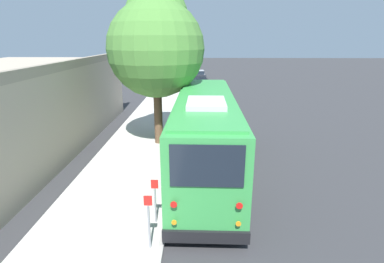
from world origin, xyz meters
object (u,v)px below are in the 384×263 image
(parked_sedan_tan, at_px, (201,89))
(sign_post_near, at_px, (149,222))
(parked_sedan_black, at_px, (200,81))
(sign_post_far, at_px, (155,201))
(parked_sedan_silver, at_px, (199,75))
(shuttle_bus, at_px, (205,130))
(parked_sedan_maroon, at_px, (200,101))
(street_tree, at_px, (156,42))

(parked_sedan_tan, bearing_deg, sign_post_near, -179.00)
(parked_sedan_black, bearing_deg, sign_post_far, -179.57)
(sign_post_near, bearing_deg, parked_sedan_silver, -2.24)
(parked_sedan_tan, distance_m, parked_sedan_silver, 12.21)
(parked_sedan_tan, relative_size, sign_post_near, 3.00)
(parked_sedan_tan, relative_size, parked_sedan_silver, 1.11)
(parked_sedan_tan, bearing_deg, parked_sedan_black, 5.39)
(parked_sedan_silver, height_order, sign_post_far, sign_post_far)
(shuttle_bus, distance_m, sign_post_near, 5.68)
(parked_sedan_silver, xyz_separation_m, sign_post_far, (-34.74, 1.41, 0.29))
(parked_sedan_tan, xyz_separation_m, sign_post_near, (-23.73, 1.59, 0.37))
(parked_sedan_maroon, distance_m, parked_sedan_tan, 6.05)
(parked_sedan_maroon, bearing_deg, sign_post_far, 178.62)
(parked_sedan_silver, relative_size, street_tree, 0.53)
(parked_sedan_black, bearing_deg, sign_post_near, -179.44)
(parked_sedan_maroon, xyz_separation_m, parked_sedan_tan, (6.05, -0.13, -0.02))
(shuttle_bus, bearing_deg, parked_sedan_black, 1.13)
(street_tree, bearing_deg, parked_sedan_maroon, -14.45)
(parked_sedan_black, relative_size, parked_sedan_silver, 1.01)
(parked_sedan_maroon, relative_size, parked_sedan_tan, 0.90)
(parked_sedan_silver, height_order, sign_post_near, sign_post_near)
(parked_sedan_silver, bearing_deg, parked_sedan_black, 178.09)
(sign_post_near, relative_size, sign_post_far, 1.10)
(parked_sedan_maroon, height_order, street_tree, street_tree)
(sign_post_near, xyz_separation_m, sign_post_far, (1.20, -0.00, -0.07))
(street_tree, xyz_separation_m, sign_post_near, (-8.79, -0.83, -4.47))
(parked_sedan_tan, distance_m, parked_sedan_black, 5.94)
(sign_post_far, bearing_deg, parked_sedan_black, -3.07)
(parked_sedan_silver, relative_size, sign_post_far, 2.97)
(parked_sedan_maroon, distance_m, sign_post_far, 16.55)
(parked_sedan_black, bearing_deg, parked_sedan_tan, -175.92)
(parked_sedan_maroon, distance_m, parked_sedan_silver, 18.26)
(parked_sedan_maroon, xyz_separation_m, sign_post_far, (-16.48, 1.46, 0.27))
(shuttle_bus, relative_size, sign_post_far, 7.51)
(parked_sedan_black, height_order, sign_post_near, sign_post_near)
(parked_sedan_silver, distance_m, street_tree, 27.67)
(parked_sedan_tan, bearing_deg, shuttle_bus, -175.11)
(sign_post_near, bearing_deg, parked_sedan_tan, -3.82)
(parked_sedan_tan, xyz_separation_m, parked_sedan_silver, (12.21, 0.18, 0.01))
(shuttle_bus, bearing_deg, parked_sedan_tan, 1.01)
(parked_sedan_black, distance_m, sign_post_near, 29.72)
(street_tree, bearing_deg, sign_post_far, -173.73)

